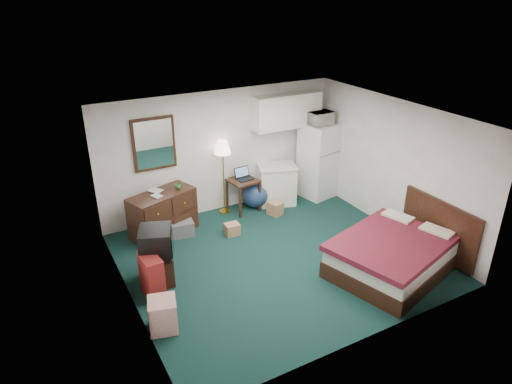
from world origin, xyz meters
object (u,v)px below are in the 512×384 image
tv_stand (156,268)px  kitchen_counter (277,185)px  desk (243,195)px  suitcase (152,277)px  dresser (163,214)px  bed (391,256)px  fridge (318,160)px  floor_lamp (224,177)px

tv_stand → kitchen_counter: bearing=34.1°
desk → suitcase: size_ratio=1.02×
dresser → tv_stand: 1.56m
bed → fridge: bearing=61.2°
tv_stand → floor_lamp: bearing=48.4°
fridge → bed: bearing=-114.6°
tv_stand → bed: bearing=-16.9°
kitchen_counter → fridge: bearing=13.8°
bed → tv_stand: 3.81m
floor_lamp → tv_stand: (-1.99, -1.70, -0.53)m
desk → bed: bearing=-78.9°
kitchen_counter → suitcase: 3.82m
desk → tv_stand: bearing=-154.1°
kitchen_counter → tv_stand: 3.54m
kitchen_counter → tv_stand: (-3.17, -1.56, -0.17)m
desk → suitcase: 3.17m
fridge → suitcase: size_ratio=2.45×
dresser → floor_lamp: (1.39, 0.27, 0.35)m
bed → suitcase: (-3.61, 1.26, 0.04)m
desk → bed: 3.36m
desk → kitchen_counter: 0.80m
floor_lamp → dresser: bearing=-168.9°
kitchen_counter → bed: 3.17m
floor_lamp → suitcase: bearing=-136.4°
desk → tv_stand: desk is taller
kitchen_counter → tv_stand: size_ratio=1.53×
floor_lamp → desk: floor_lamp is taller
desk → kitchen_counter: size_ratio=0.83×
floor_lamp → fridge: 2.18m
kitchen_counter → suitcase: kitchen_counter is taller
desk → bed: size_ratio=0.37×
desk → fridge: (1.79, -0.11, 0.48)m
fridge → tv_stand: 4.45m
tv_stand → suitcase: suitcase is taller
tv_stand → dresser: bearing=75.0°
fridge → suitcase: fridge is taller
dresser → suitcase: bearing=-132.0°
bed → suitcase: size_ratio=2.80×
desk → suitcase: (-2.52, -1.92, -0.01)m
tv_stand → desk: bearing=41.6°
tv_stand → suitcase: size_ratio=0.80×
desk → suitcase: desk is taller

